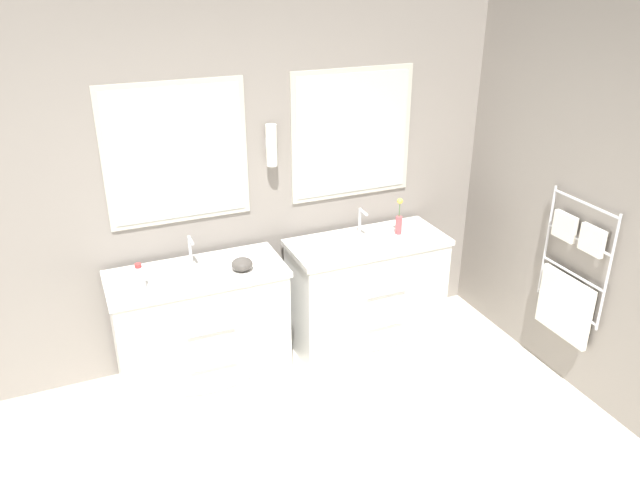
% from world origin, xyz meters
% --- Properties ---
extents(wall_back, '(5.99, 0.16, 2.60)m').
position_xyz_m(wall_back, '(0.02, 2.26, 1.31)').
color(wall_back, gray).
rests_on(wall_back, ground_plane).
extents(wall_right, '(0.13, 4.35, 2.60)m').
position_xyz_m(wall_right, '(2.23, 1.00, 1.29)').
color(wall_right, gray).
rests_on(wall_right, ground_plane).
extents(vanity_left, '(1.18, 0.59, 0.87)m').
position_xyz_m(vanity_left, '(-0.18, 1.89, 0.44)').
color(vanity_left, white).
rests_on(vanity_left, ground_plane).
extents(vanity_right, '(1.18, 0.59, 0.87)m').
position_xyz_m(vanity_right, '(1.10, 1.89, 0.44)').
color(vanity_right, white).
rests_on(vanity_right, ground_plane).
extents(faucet_left, '(0.17, 0.13, 0.20)m').
position_xyz_m(faucet_left, '(-0.18, 2.05, 0.97)').
color(faucet_left, silver).
rests_on(faucet_left, vanity_left).
extents(faucet_right, '(0.17, 0.13, 0.20)m').
position_xyz_m(faucet_right, '(1.10, 2.05, 0.97)').
color(faucet_right, silver).
rests_on(faucet_right, vanity_right).
extents(toiletry_bottle, '(0.06, 0.06, 0.17)m').
position_xyz_m(toiletry_bottle, '(-0.55, 1.84, 0.95)').
color(toiletry_bottle, silver).
rests_on(toiletry_bottle, vanity_left).
extents(amenity_bowl, '(0.14, 0.14, 0.09)m').
position_xyz_m(amenity_bowl, '(0.11, 1.83, 0.91)').
color(amenity_bowl, '#4C4742').
rests_on(amenity_bowl, vanity_left).
extents(flower_vase, '(0.05, 0.05, 0.28)m').
position_xyz_m(flower_vase, '(1.37, 1.94, 0.98)').
color(flower_vase, '#CC4C51').
rests_on(flower_vase, vanity_right).
extents(soap_dish, '(0.08, 0.06, 0.04)m').
position_xyz_m(soap_dish, '(0.88, 1.80, 0.89)').
color(soap_dish, white).
rests_on(soap_dish, vanity_right).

